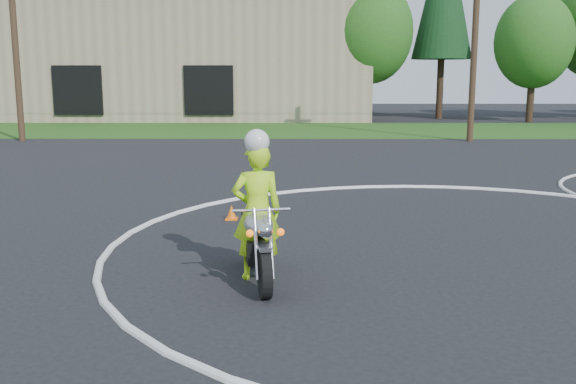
{
  "coord_description": "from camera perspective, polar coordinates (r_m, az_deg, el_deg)",
  "views": [
    {
      "loc": [
        -2.93,
        -7.55,
        2.89
      ],
      "look_at": [
        -2.99,
        2.26,
        1.1
      ],
      "focal_mm": 40.0,
      "sensor_mm": 36.0,
      "label": 1
    }
  ],
  "objects": [
    {
      "name": "treeline",
      "position": [
        45.88,
        23.82,
        14.13
      ],
      "size": [
        38.2,
        8.1,
        14.52
      ],
      "color": "#382619",
      "rests_on": "ground"
    },
    {
      "name": "primary_motorcycle",
      "position": [
        9.09,
        -2.72,
        -4.5
      ],
      "size": [
        0.77,
        2.2,
        1.16
      ],
      "rotation": [
        0.0,
        0.0,
        0.18
      ],
      "color": "black",
      "rests_on": "ground"
    },
    {
      "name": "ground",
      "position": [
        8.6,
        20.59,
        -9.98
      ],
      "size": [
        120.0,
        120.0,
        0.0
      ],
      "primitive_type": "plane",
      "color": "black",
      "rests_on": "ground"
    },
    {
      "name": "grass_strip",
      "position": [
        34.79,
        5.2,
        5.53
      ],
      "size": [
        120.0,
        10.0,
        0.02
      ],
      "primitive_type": "cube",
      "color": "#1E4714",
      "rests_on": "ground"
    },
    {
      "name": "course_markings",
      "position": [
        13.27,
        22.99,
        -3.05
      ],
      "size": [
        19.05,
        19.05,
        0.12
      ],
      "color": "silver",
      "rests_on": "ground"
    },
    {
      "name": "rider_primary_grp",
      "position": [
        9.11,
        -2.77,
        -1.38
      ],
      "size": [
        0.79,
        0.59,
        2.16
      ],
      "rotation": [
        0.0,
        0.0,
        0.18
      ],
      "color": "#B2F319",
      "rests_on": "ground"
    },
    {
      "name": "warehouse",
      "position": [
        49.89,
        -17.6,
        11.3
      ],
      "size": [
        41.0,
        17.0,
        8.3
      ],
      "color": "tan",
      "rests_on": "ground"
    },
    {
      "name": "utility_poles",
      "position": [
        29.72,
        16.34,
        14.37
      ],
      "size": [
        41.6,
        1.12,
        10.0
      ],
      "color": "#473321",
      "rests_on": "ground"
    }
  ]
}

